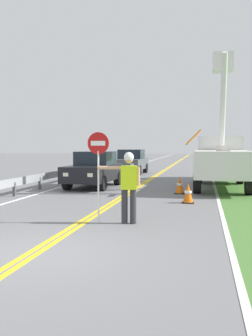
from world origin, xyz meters
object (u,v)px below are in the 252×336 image
at_px(utility_bucket_truck, 221,157).
at_px(traffic_cone_mid, 180,185).
at_px(flagger_worker, 128,183).
at_px(oncoming_sedan_second, 131,162).
at_px(traffic_cone_lead, 188,193).
at_px(stop_sign_paddle, 98,157).
at_px(oncoming_sedan_nearest, 94,170).

distance_m(utility_bucket_truck, traffic_cone_mid, 3.42).
distance_m(flagger_worker, oncoming_sedan_second, 16.48).
bearing_deg(traffic_cone_lead, traffic_cone_mid, 100.35).
bearing_deg(oncoming_sedan_second, traffic_cone_mid, -67.98).
distance_m(flagger_worker, traffic_cone_lead, 4.00).
xyz_separation_m(flagger_worker, traffic_cone_mid, (0.90, 6.15, -0.71)).
relative_size(flagger_worker, traffic_cone_lead, 2.61).
xyz_separation_m(flagger_worker, oncoming_sedan_second, (-3.15, 16.18, -0.21)).
height_order(stop_sign_paddle, traffic_cone_lead, stop_sign_paddle).
height_order(stop_sign_paddle, oncoming_sedan_second, stop_sign_paddle).
relative_size(stop_sign_paddle, utility_bucket_truck, 0.34).
distance_m(oncoming_sedan_nearest, traffic_cone_lead, 6.11).
bearing_deg(oncoming_sedan_second, flagger_worker, -78.97).
distance_m(flagger_worker, stop_sign_paddle, 1.02).
bearing_deg(utility_bucket_truck, stop_sign_paddle, -110.86).
bearing_deg(utility_bucket_truck, flagger_worker, -106.69).
xyz_separation_m(oncoming_sedan_nearest, traffic_cone_mid, (4.15, -1.55, -0.50)).
height_order(oncoming_sedan_nearest, traffic_cone_mid, oncoming_sedan_nearest).
bearing_deg(oncoming_sedan_second, oncoming_sedan_nearest, -90.62).
distance_m(flagger_worker, traffic_cone_mid, 6.26).
xyz_separation_m(utility_bucket_truck, oncoming_sedan_second, (-5.81, 7.31, -0.60)).
bearing_deg(traffic_cone_mid, utility_bucket_truck, 57.14).
xyz_separation_m(stop_sign_paddle, traffic_cone_mid, (1.66, 6.26, -1.37)).
height_order(utility_bucket_truck, oncoming_sedan_second, utility_bucket_truck).
relative_size(stop_sign_paddle, oncoming_sedan_nearest, 0.56).
bearing_deg(traffic_cone_lead, flagger_worker, -110.07).
distance_m(oncoming_sedan_second, traffic_cone_lead, 13.28).
xyz_separation_m(stop_sign_paddle, oncoming_sedan_nearest, (-2.48, 7.81, -0.88)).
bearing_deg(stop_sign_paddle, oncoming_sedan_nearest, 107.64).
distance_m(stop_sign_paddle, oncoming_sedan_second, 16.48).
relative_size(oncoming_sedan_nearest, traffic_cone_mid, 5.97).
height_order(stop_sign_paddle, oncoming_sedan_nearest, stop_sign_paddle).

